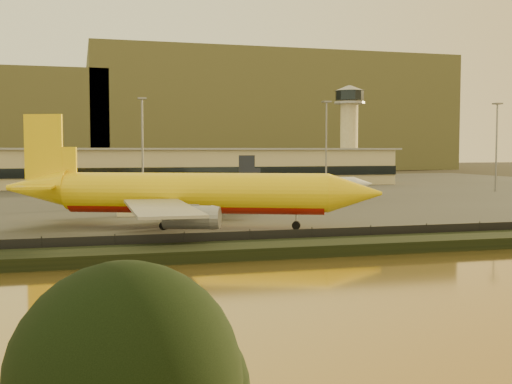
# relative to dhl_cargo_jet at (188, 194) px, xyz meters

# --- Properties ---
(ground) EXTENTS (900.00, 900.00, 0.00)m
(ground) POSITION_rel_dhl_cargo_jet_xyz_m (9.74, -9.72, -5.45)
(ground) COLOR black
(ground) RESTS_ON ground
(embankment) EXTENTS (320.00, 7.00, 1.40)m
(embankment) POSITION_rel_dhl_cargo_jet_xyz_m (9.74, -26.72, -4.75)
(embankment) COLOR black
(embankment) RESTS_ON ground
(tarmac) EXTENTS (320.00, 220.00, 0.20)m
(tarmac) POSITION_rel_dhl_cargo_jet_xyz_m (9.74, 85.28, -5.35)
(tarmac) COLOR #2D2D2D
(tarmac) RESTS_ON ground
(perimeter_fence) EXTENTS (300.00, 0.05, 2.20)m
(perimeter_fence) POSITION_rel_dhl_cargo_jet_xyz_m (9.74, -22.72, -4.15)
(perimeter_fence) COLOR black
(perimeter_fence) RESTS_ON tarmac
(terminal_building) EXTENTS (202.00, 25.00, 12.60)m
(terminal_building) POSITION_rel_dhl_cargo_jet_xyz_m (-4.78, 115.83, 0.79)
(terminal_building) COLOR tan
(terminal_building) RESTS_ON tarmac
(control_tower) EXTENTS (11.20, 11.20, 35.50)m
(control_tower) POSITION_rel_dhl_cargo_jet_xyz_m (79.74, 121.28, 16.21)
(control_tower) COLOR tan
(control_tower) RESTS_ON tarmac
(apron_light_masts) EXTENTS (152.20, 12.20, 25.40)m
(apron_light_masts) POSITION_rel_dhl_cargo_jet_xyz_m (24.74, 65.28, 10.25)
(apron_light_masts) COLOR slate
(apron_light_masts) RESTS_ON tarmac
(distant_hills) EXTENTS (470.00, 160.00, 70.00)m
(distant_hills) POSITION_rel_dhl_cargo_jet_xyz_m (-11.00, 330.28, 25.94)
(distant_hills) COLOR brown
(distant_hills) RESTS_ON ground
(dhl_cargo_jet) EXTENTS (56.47, 53.43, 17.59)m
(dhl_cargo_jet) POSITION_rel_dhl_cargo_jet_xyz_m (0.00, 0.00, 0.00)
(dhl_cargo_jet) COLOR yellow
(dhl_cargo_jet) RESTS_ON tarmac
(white_narrowbody_jet) EXTENTS (37.29, 36.40, 10.72)m
(white_narrowbody_jet) POSITION_rel_dhl_cargo_jet_xyz_m (37.01, 50.83, -2.05)
(white_narrowbody_jet) COLOR silver
(white_narrowbody_jet) RESTS_ON tarmac
(gse_vehicle_yellow) EXTENTS (4.38, 2.45, 1.87)m
(gse_vehicle_yellow) POSITION_rel_dhl_cargo_jet_xyz_m (12.04, 23.02, -4.32)
(gse_vehicle_yellow) COLOR yellow
(gse_vehicle_yellow) RESTS_ON tarmac
(gse_vehicle_white) EXTENTS (4.73, 2.63, 2.02)m
(gse_vehicle_white) POSITION_rel_dhl_cargo_jet_xyz_m (-7.39, 20.32, -4.24)
(gse_vehicle_white) COLOR silver
(gse_vehicle_white) RESTS_ON tarmac
(shore_tree) EXTENTS (6.92, 6.42, 9.23)m
(shore_tree) POSITION_rel_dhl_cargo_jet_xyz_m (-14.59, -79.65, 0.35)
(shore_tree) COLOR black
(shore_tree) RESTS_ON ground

